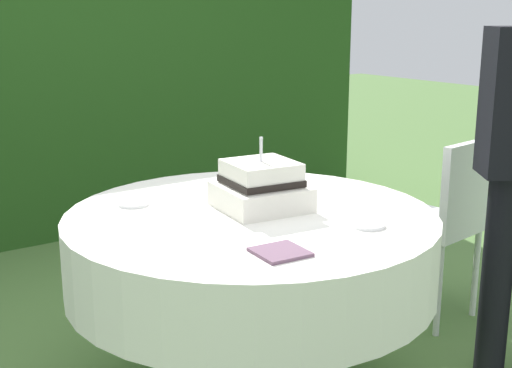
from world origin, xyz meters
TOP-DOWN VIEW (x-y plane):
  - foliage_hedge at (0.00, 2.51)m, footprint 5.04×0.51m
  - cake_table at (0.00, 0.00)m, footprint 1.34×1.34m
  - wedding_cake at (0.07, 0.03)m, footprint 0.33×0.33m
  - serving_plate_near at (-0.30, 0.34)m, footprint 0.12×0.12m
  - serving_plate_far at (0.30, 0.35)m, footprint 0.11×0.11m
  - serving_plate_left at (0.23, -0.36)m, footprint 0.11×0.11m
  - napkin_stack at (-0.17, -0.40)m, footprint 0.16×0.16m
  - garden_chair at (1.15, 0.06)m, footprint 0.45×0.45m

SIDE VIEW (x-z plane):
  - garden_chair at x=1.15m, z-range 0.10..0.99m
  - cake_table at x=0.00m, z-range 0.23..0.98m
  - napkin_stack at x=-0.17m, z-range 0.75..0.76m
  - serving_plate_near at x=-0.30m, z-range 0.75..0.76m
  - serving_plate_far at x=0.30m, z-range 0.75..0.76m
  - serving_plate_left at x=0.23m, z-range 0.75..0.76m
  - wedding_cake at x=0.07m, z-range 0.70..0.96m
  - foliage_hedge at x=0.00m, z-range 0.00..2.31m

